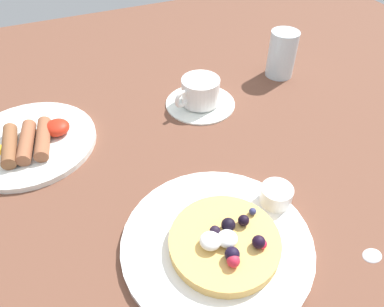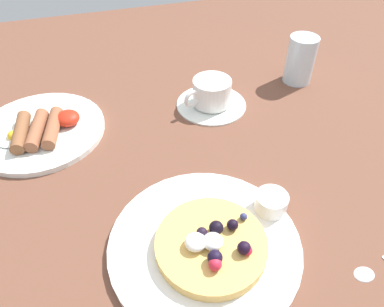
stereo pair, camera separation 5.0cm
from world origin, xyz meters
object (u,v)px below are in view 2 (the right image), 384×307
at_px(syrup_ramekin, 271,202).
at_px(coffee_saucer, 211,104).
at_px(coffee_cup, 211,92).
at_px(pancake_plate, 204,245).
at_px(teaspoon, 378,263).
at_px(breakfast_plate, 40,130).
at_px(water_glass, 300,60).

height_order(syrup_ramekin, coffee_saucer, syrup_ramekin).
xyz_separation_m(syrup_ramekin, coffee_saucer, (0.01, 0.29, -0.02)).
relative_size(syrup_ramekin, coffee_saucer, 0.33).
distance_m(syrup_ramekin, coffee_cup, 0.29).
xyz_separation_m(pancake_plate, teaspoon, (0.21, -0.09, -0.00)).
height_order(pancake_plate, breakfast_plate, same).
relative_size(pancake_plate, coffee_saucer, 1.85).
bearing_deg(teaspoon, pancake_plate, 156.83).
bearing_deg(coffee_saucer, coffee_cup, -160.66).
distance_m(syrup_ramekin, breakfast_plate, 0.45).
relative_size(coffee_saucer, teaspoon, 1.07).
relative_size(syrup_ramekin, teaspoon, 0.36).
xyz_separation_m(syrup_ramekin, breakfast_plate, (-0.33, 0.30, -0.02)).
bearing_deg(breakfast_plate, coffee_saucer, -1.20).
bearing_deg(teaspoon, coffee_saucer, 103.13).
bearing_deg(coffee_saucer, water_glass, 9.75).
relative_size(coffee_saucer, coffee_cup, 1.38).
xyz_separation_m(pancake_plate, water_glass, (0.33, 0.36, 0.05)).
relative_size(pancake_plate, water_glass, 2.57).
bearing_deg(teaspoon, breakfast_plate, 136.11).
xyz_separation_m(coffee_cup, water_glass, (0.22, 0.04, 0.02)).
distance_m(coffee_saucer, teaspoon, 0.42).
bearing_deg(pancake_plate, breakfast_plate, 123.99).
distance_m(pancake_plate, teaspoon, 0.23).
height_order(coffee_saucer, coffee_cup, coffee_cup).
height_order(pancake_plate, coffee_cup, coffee_cup).
relative_size(pancake_plate, coffee_cup, 2.56).
xyz_separation_m(coffee_saucer, teaspoon, (0.10, -0.41, -0.00)).
bearing_deg(syrup_ramekin, breakfast_plate, 138.06).
height_order(breakfast_plate, coffee_cup, coffee_cup).
bearing_deg(breakfast_plate, water_glass, 3.10).
bearing_deg(coffee_saucer, breakfast_plate, 178.80).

